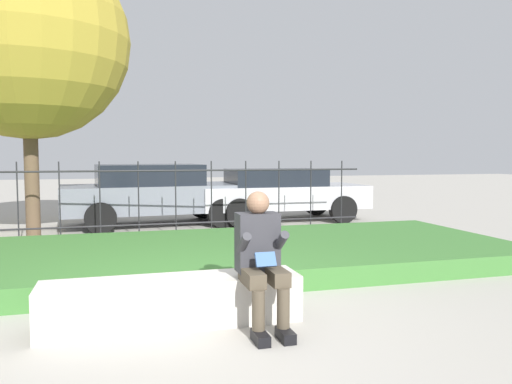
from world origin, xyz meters
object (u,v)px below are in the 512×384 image
at_px(car_parked_center, 155,193).
at_px(tree_behind_fence, 27,39).
at_px(person_seated_reader, 261,255).
at_px(car_parked_right, 280,192).
at_px(stone_bench, 173,304).

relative_size(car_parked_center, tree_behind_fence, 0.76).
distance_m(car_parked_center, tree_behind_fence, 3.93).
relative_size(person_seated_reader, car_parked_center, 0.30).
distance_m(car_parked_right, car_parked_center, 2.92).
relative_size(person_seated_reader, tree_behind_fence, 0.22).
distance_m(person_seated_reader, car_parked_right, 7.41).
height_order(stone_bench, tree_behind_fence, tree_behind_fence).
xyz_separation_m(stone_bench, tree_behind_fence, (-1.99, 5.52, 3.48)).
distance_m(car_parked_right, tree_behind_fence, 6.16).
bearing_deg(stone_bench, car_parked_right, 64.00).
relative_size(stone_bench, tree_behind_fence, 0.43).
bearing_deg(person_seated_reader, car_parked_center, 93.41).
bearing_deg(car_parked_center, stone_bench, -97.78).
height_order(person_seated_reader, car_parked_right, person_seated_reader).
bearing_deg(tree_behind_fence, stone_bench, -70.16).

